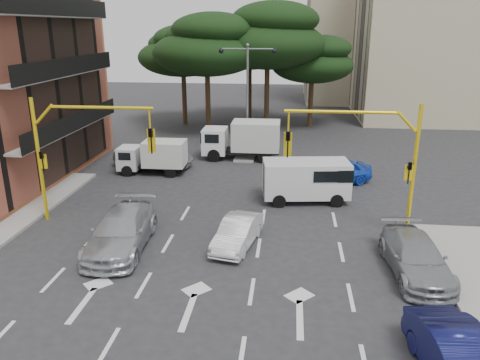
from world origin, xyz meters
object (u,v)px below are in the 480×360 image
at_px(car_silver_parked, 416,257).
at_px(box_truck_b, 242,140).
at_px(signal_mast_left, 73,144).
at_px(street_lamp_center, 247,79).
at_px(car_silver_wagon, 121,231).
at_px(van_white, 306,181).
at_px(box_truck_a, 153,157).
at_px(signal_mast_right, 373,152).
at_px(car_silver_cross_a, 154,156).
at_px(car_white_hatch, 238,232).
at_px(car_blue_compact, 336,172).

distance_m(car_silver_parked, box_truck_b, 17.73).
relative_size(signal_mast_left, street_lamp_center, 0.77).
bearing_deg(car_silver_parked, car_silver_wagon, 172.24).
bearing_deg(signal_mast_left, van_white, 20.16).
xyz_separation_m(street_lamp_center, box_truck_a, (-5.53, -6.00, -4.35)).
xyz_separation_m(signal_mast_right, car_silver_wagon, (-10.62, -2.63, -3.09)).
xyz_separation_m(signal_mast_right, car_silver_cross_a, (-12.68, 9.51, -3.15)).
distance_m(street_lamp_center, car_silver_wagon, 17.68).
height_order(car_silver_cross_a, box_truck_a, box_truck_a).
xyz_separation_m(signal_mast_right, car_white_hatch, (-5.73, -1.87, -3.26)).
bearing_deg(car_silver_cross_a, car_blue_compact, -90.86).
xyz_separation_m(car_white_hatch, car_blue_compact, (4.93, 8.88, 0.13)).
height_order(signal_mast_right, car_blue_compact, signal_mast_right).
xyz_separation_m(signal_mast_left, car_silver_cross_a, (0.93, 9.51, -3.15)).
height_order(signal_mast_right, van_white, signal_mast_right).
height_order(car_white_hatch, car_blue_compact, car_blue_compact).
distance_m(car_silver_wagon, box_truck_a, 10.78).
bearing_deg(signal_mast_right, car_silver_parked, -69.68).
relative_size(car_blue_compact, box_truck_a, 1.01).
relative_size(car_white_hatch, box_truck_b, 0.68).
bearing_deg(car_white_hatch, box_truck_b, 106.71).
xyz_separation_m(car_blue_compact, box_truck_b, (-6.20, 5.12, 0.61)).
bearing_deg(car_silver_cross_a, car_white_hatch, -137.54).
distance_m(street_lamp_center, car_blue_compact, 10.34).
bearing_deg(box_truck_a, car_silver_cross_a, 12.13).
xyz_separation_m(signal_mast_left, van_white, (10.92, 4.01, -2.74)).
xyz_separation_m(street_lamp_center, car_white_hatch, (1.07, -15.88, -4.81)).
bearing_deg(car_silver_wagon, car_silver_parked, -7.79).
bearing_deg(box_truck_a, signal_mast_right, -124.02).
bearing_deg(car_silver_cross_a, street_lamp_center, -41.54).
bearing_deg(signal_mast_right, box_truck_a, 147.00).
distance_m(street_lamp_center, car_silver_cross_a, 8.76).
height_order(car_blue_compact, car_silver_parked, car_blue_compact).
xyz_separation_m(car_silver_parked, box_truck_a, (-13.64, 11.53, 0.37)).
distance_m(car_silver_cross_a, box_truck_b, 6.29).
bearing_deg(box_truck_a, box_truck_b, -53.30).
distance_m(van_white, box_truck_a, 10.44).
relative_size(car_silver_wagon, box_truck_b, 0.99).
xyz_separation_m(street_lamp_center, car_silver_parked, (8.11, -17.53, -4.72)).
bearing_deg(box_truck_a, car_blue_compact, -95.98).
xyz_separation_m(signal_mast_left, car_silver_parked, (14.91, -3.52, -3.18)).
bearing_deg(car_blue_compact, box_truck_b, -159.42).
height_order(street_lamp_center, car_silver_parked, street_lamp_center).
relative_size(street_lamp_center, car_silver_wagon, 1.42).
distance_m(signal_mast_right, car_white_hatch, 6.85).
relative_size(car_silver_wagon, car_silver_parked, 1.13).
distance_m(car_silver_wagon, car_silver_cross_a, 12.31).
bearing_deg(car_silver_parked, signal_mast_right, 106.87).
relative_size(car_white_hatch, car_silver_cross_a, 0.71).
relative_size(signal_mast_right, signal_mast_left, 1.00).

